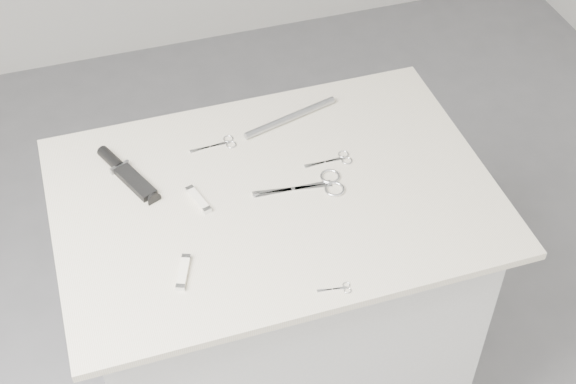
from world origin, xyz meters
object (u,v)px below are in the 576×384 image
object	(u,v)px
plinth	(276,316)
large_shears	(318,185)
embroidery_scissors_b	(221,144)
pocket_knife_a	(198,199)
pocket_knife_b	(183,272)
tiny_scissors	(339,289)
embroidery_scissors_a	(336,160)
sheathed_knife	(124,171)
metal_rail	(290,117)

from	to	relation	value
plinth	large_shears	xyz separation A→B (m)	(0.10, -0.01, 0.47)
embroidery_scissors_b	pocket_knife_a	size ratio (longest dim) A/B	1.21
pocket_knife_b	tiny_scissors	bearing A→B (deg)	-93.73
embroidery_scissors_a	embroidery_scissors_b	world-z (taller)	same
pocket_knife_b	sheathed_knife	bearing A→B (deg)	32.29
embroidery_scissors_b	pocket_knife_a	world-z (taller)	pocket_knife_a
sheathed_knife	embroidery_scissors_b	bearing A→B (deg)	-106.04
plinth	embroidery_scissors_b	bearing A→B (deg)	110.77
pocket_knife_a	pocket_knife_b	world-z (taller)	same
embroidery_scissors_b	pocket_knife_a	distance (m)	0.20
tiny_scissors	pocket_knife_b	bearing A→B (deg)	164.51
tiny_scissors	metal_rail	distance (m)	0.55
pocket_knife_a	sheathed_knife	bearing A→B (deg)	29.93
embroidery_scissors_a	embroidery_scissors_b	size ratio (longest dim) A/B	1.01
pocket_knife_b	plinth	bearing A→B (deg)	-34.49
plinth	metal_rail	bearing A→B (deg)	64.07
plinth	sheathed_knife	world-z (taller)	sheathed_knife
tiny_scissors	plinth	bearing A→B (deg)	107.60
metal_rail	pocket_knife_b	bearing A→B (deg)	-131.81
tiny_scissors	sheathed_knife	world-z (taller)	sheathed_knife
tiny_scissors	metal_rail	size ratio (longest dim) A/B	0.27
embroidery_scissors_a	sheathed_knife	distance (m)	0.50
sheathed_knife	embroidery_scissors_a	bearing A→B (deg)	-125.74
plinth	large_shears	world-z (taller)	large_shears
metal_rail	plinth	bearing A→B (deg)	-115.93
embroidery_scissors_a	sheathed_knife	world-z (taller)	sheathed_knife
pocket_knife_b	embroidery_scissors_b	bearing A→B (deg)	-4.16
tiny_scissors	sheathed_knife	distance (m)	0.59
large_shears	embroidery_scissors_a	bearing A→B (deg)	51.10
sheathed_knife	metal_rail	distance (m)	0.44
large_shears	sheathed_knife	bearing A→B (deg)	163.04
sheathed_knife	metal_rail	bearing A→B (deg)	-104.45
embroidery_scissors_a	pocket_knife_b	world-z (taller)	pocket_knife_b
tiny_scissors	pocket_knife_a	size ratio (longest dim) A/B	0.76
large_shears	pocket_knife_b	xyz separation A→B (m)	(-0.35, -0.16, 0.00)
pocket_knife_a	metal_rail	bearing A→B (deg)	-69.71
large_shears	embroidery_scissors_a	distance (m)	0.10
embroidery_scissors_b	tiny_scissors	xyz separation A→B (m)	(0.12, -0.50, -0.00)
large_shears	embroidery_scissors_b	distance (m)	0.27
sheathed_knife	pocket_knife_b	world-z (taller)	sheathed_knife
tiny_scissors	pocket_knife_a	distance (m)	0.40
large_shears	pocket_knife_a	size ratio (longest dim) A/B	2.26
pocket_knife_a	metal_rail	size ratio (longest dim) A/B	0.35
metal_rail	embroidery_scissors_a	bearing A→B (deg)	-71.44
embroidery_scissors_a	metal_rail	world-z (taller)	metal_rail
large_shears	sheathed_knife	distance (m)	0.45
plinth	embroidery_scissors_a	world-z (taller)	embroidery_scissors_a
pocket_knife_b	metal_rail	xyz separation A→B (m)	(0.36, 0.41, 0.00)
embroidery_scissors_a	pocket_knife_b	size ratio (longest dim) A/B	1.25
large_shears	pocket_knife_b	distance (m)	0.39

